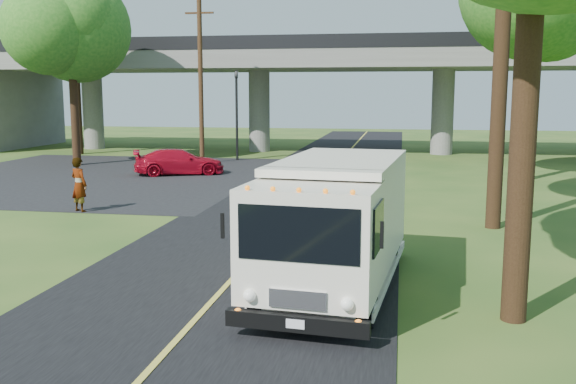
% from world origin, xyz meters
% --- Properties ---
extents(ground, '(120.00, 120.00, 0.00)m').
position_xyz_m(ground, '(0.00, 0.00, 0.00)').
color(ground, '#2C4D1B').
rests_on(ground, ground).
extents(road, '(7.00, 90.00, 0.02)m').
position_xyz_m(road, '(0.00, 10.00, 0.01)').
color(road, black).
rests_on(road, ground).
extents(parking_lot, '(16.00, 18.00, 0.01)m').
position_xyz_m(parking_lot, '(-11.00, 18.00, 0.01)').
color(parking_lot, black).
rests_on(parking_lot, ground).
extents(lane_line, '(0.12, 90.00, 0.01)m').
position_xyz_m(lane_line, '(0.00, 10.00, 0.03)').
color(lane_line, gold).
rests_on(lane_line, road).
extents(overpass, '(54.00, 10.00, 7.30)m').
position_xyz_m(overpass, '(0.00, 32.00, 4.56)').
color(overpass, slate).
rests_on(overpass, ground).
extents(traffic_signal, '(0.18, 0.22, 5.20)m').
position_xyz_m(traffic_signal, '(-6.00, 26.00, 3.20)').
color(traffic_signal, black).
rests_on(traffic_signal, ground).
extents(utility_pole, '(1.60, 0.26, 9.00)m').
position_xyz_m(utility_pole, '(-7.50, 24.00, 4.59)').
color(utility_pole, '#472D19').
rests_on(utility_pole, ground).
extents(tree_left_lot, '(5.60, 5.50, 10.50)m').
position_xyz_m(tree_left_lot, '(-13.79, 21.84, 7.90)').
color(tree_left_lot, '#382314').
rests_on(tree_left_lot, ground).
extents(tree_left_far, '(5.26, 5.16, 9.89)m').
position_xyz_m(tree_left_far, '(-16.79, 27.84, 7.45)').
color(tree_left_far, '#382314').
rests_on(tree_left_far, ground).
extents(step_van, '(2.86, 6.43, 2.62)m').
position_xyz_m(step_van, '(2.21, 2.25, 1.43)').
color(step_van, silver).
rests_on(step_van, ground).
extents(red_sedan, '(4.65, 3.29, 1.25)m').
position_xyz_m(red_sedan, '(-7.12, 19.15, 0.62)').
color(red_sedan, '#AF0A1E').
rests_on(red_sedan, ground).
extents(pedestrian, '(0.79, 0.68, 1.83)m').
position_xyz_m(pedestrian, '(-7.06, 9.22, 0.92)').
color(pedestrian, gray).
rests_on(pedestrian, ground).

